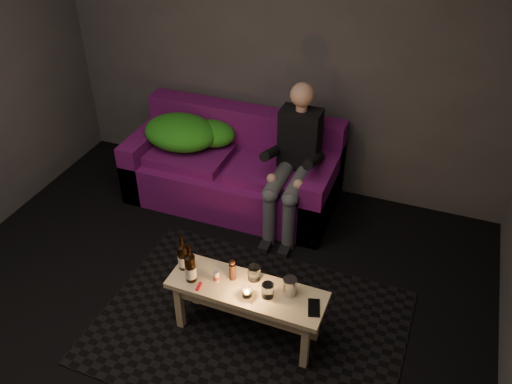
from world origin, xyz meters
The scene contains 17 objects.
floor centered at (0.00, 0.00, 0.00)m, with size 4.50×4.50×0.00m, color black.
room centered at (0.00, 0.47, 1.64)m, with size 4.50×4.50×4.50m.
rug centered at (0.40, 0.44, 0.00)m, with size 2.05×1.49×0.01m, color black.
sofa centered at (-0.28, 1.81, 0.28)m, with size 1.80×0.81×0.78m.
green_blanket centered at (-0.72, 1.81, 0.58)m, with size 0.79×0.54×0.27m.
person centered at (0.31, 1.67, 0.62)m, with size 0.32×0.75×1.20m.
coffee_table centered at (0.40, 0.39, 0.34)m, with size 1.03×0.34×0.42m.
beer_bottle_a centered at (-0.05, 0.42, 0.52)m, with size 0.07×0.07×0.27m.
beer_bottle_b centered at (0.04, 0.34, 0.52)m, with size 0.07×0.07×0.29m.
salt_shaker centered at (0.20, 0.39, 0.46)m, with size 0.04×0.04×0.08m, color silver.
pepper_mill centered at (0.29, 0.44, 0.48)m, with size 0.04×0.04×0.12m, color black.
tumbler_back centered at (0.42, 0.49, 0.47)m, with size 0.08×0.08×0.10m, color white.
tealight centered at (0.43, 0.33, 0.44)m, with size 0.06×0.06×0.05m.
tumbler_front centered at (0.55, 0.38, 0.47)m, with size 0.08×0.08×0.10m, color white.
steel_cup centered at (0.67, 0.45, 0.48)m, with size 0.09×0.09×0.12m, color #ACAFB3.
smartphone centered at (0.85, 0.38, 0.42)m, with size 0.07×0.14×0.01m, color black.
red_lighter centered at (0.12, 0.29, 0.42)m, with size 0.02×0.07×0.01m, color red.
Camera 1 is at (1.32, -1.87, 2.90)m, focal length 38.00 mm.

